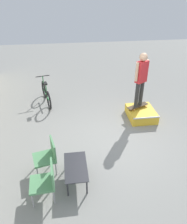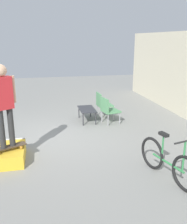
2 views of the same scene
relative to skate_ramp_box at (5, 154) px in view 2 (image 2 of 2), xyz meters
name	(u,v)px [view 2 (image 2 of 2)]	position (x,y,z in m)	size (l,w,h in m)	color
ground_plane	(50,138)	(-1.16, 1.08, -0.16)	(24.00, 24.00, 0.00)	gray
skate_ramp_box	(5,154)	(0.00, 0.00, 0.00)	(1.07, 0.89, 0.34)	gold
skateboard_on_ramp	(8,147)	(0.14, 0.11, 0.24)	(0.51, 0.81, 0.07)	#473828
person_skater	(3,99)	(0.14, 0.11, 1.34)	(0.37, 0.50, 1.83)	#2D2D2D
coffee_table	(87,110)	(-2.48, 2.41, 0.23)	(0.97, 0.52, 0.44)	#2D2D33
patio_chair_left	(103,103)	(-2.86, 3.06, 0.34)	(0.56, 0.56, 0.89)	#99999E
patio_chair_right	(109,109)	(-2.08, 3.06, 0.34)	(0.62, 0.62, 0.89)	#99999E
bicycle	(168,162)	(1.50, 3.29, 0.22)	(1.65, 0.58, 0.98)	black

